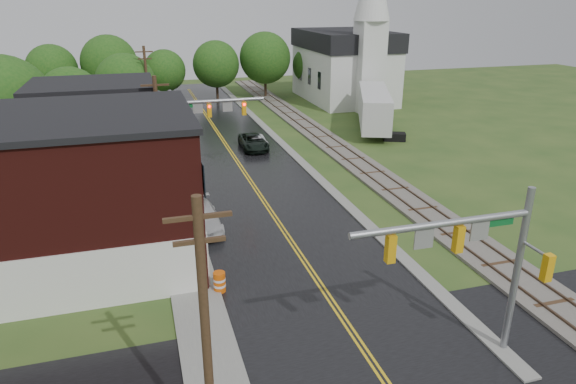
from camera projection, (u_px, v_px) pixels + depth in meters
name	position (u px, v px, depth m)	size (l,w,h in m)	color
main_road	(239.00, 164.00, 44.99)	(10.00, 90.00, 0.02)	black
cross_road	(381.00, 375.00, 19.92)	(60.00, 9.00, 0.02)	black
curb_right	(282.00, 144.00, 50.90)	(0.80, 70.00, 0.12)	gray
sidewalk_left	(171.00, 190.00, 38.87)	(2.40, 50.00, 0.12)	gray
brick_building	(57.00, 193.00, 26.77)	(14.30, 10.30, 8.30)	#46120F
yellow_house	(100.00, 151.00, 37.35)	(8.00, 7.00, 6.40)	tan
darkred_building	(117.00, 134.00, 46.03)	(7.00, 6.00, 4.40)	#3F0F0C
church	(348.00, 59.00, 69.46)	(10.40, 18.40, 20.00)	silver
railroad	(326.00, 140.00, 52.08)	(3.20, 80.00, 0.30)	#59544C
traffic_signal_near	(474.00, 249.00, 19.06)	(7.34, 0.30, 7.20)	gray
traffic_signal_far	(200.00, 118.00, 39.61)	(7.34, 0.43, 7.20)	gray
utility_pole_a	(206.00, 335.00, 14.64)	(1.80, 0.28, 9.00)	#382616
utility_pole_b	(160.00, 140.00, 34.34)	(1.80, 0.28, 9.00)	#382616
utility_pole_c	(148.00, 88.00, 54.04)	(1.80, 0.28, 9.00)	#382616
tree_left_b	(6.00, 107.00, 39.92)	(7.60, 7.60, 9.69)	black
tree_left_c	(73.00, 100.00, 48.57)	(6.00, 6.00, 7.65)	black
tree_left_e	(127.00, 85.00, 55.16)	(6.40, 6.40, 8.16)	black
suv_dark	(253.00, 142.00, 49.05)	(2.35, 5.10, 1.42)	black
sedan_silver	(257.00, 142.00, 49.65)	(1.24, 3.55, 1.17)	#BABBC0
pickup_white	(202.00, 218.00, 32.24)	(2.05, 5.04, 1.46)	silver
semi_trailer	(374.00, 107.00, 55.82)	(7.86, 13.65, 4.19)	black
construction_barrel	(219.00, 282.00, 25.37)	(0.60, 0.60, 1.07)	#D65309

